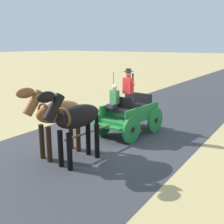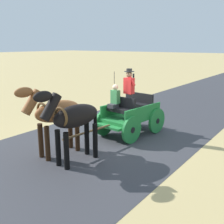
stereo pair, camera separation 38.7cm
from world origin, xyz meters
name	(u,v)px [view 2 (the right image)]	position (x,y,z in m)	size (l,w,h in m)	color
ground_plane	(111,138)	(0.00, 0.00, 0.00)	(200.00, 200.00, 0.00)	tan
road_surface	(111,138)	(0.00, 0.00, 0.00)	(6.03, 160.00, 0.01)	#38383D
horse_drawn_carriage	(130,114)	(-0.34, -0.74, 0.82)	(1.65, 4.52, 2.50)	#1E7233
horse_near_side	(73,118)	(-0.43, 2.32, 1.32)	(0.70, 2.14, 2.21)	black
horse_off_side	(55,113)	(0.40, 2.23, 1.32)	(0.79, 2.15, 2.21)	brown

